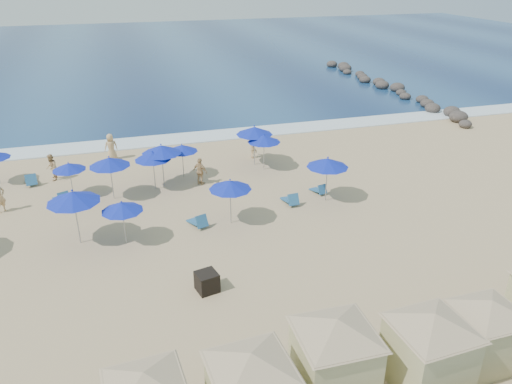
# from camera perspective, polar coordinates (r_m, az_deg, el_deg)

# --- Properties ---
(ground) EXTENTS (160.00, 160.00, 0.00)m
(ground) POSITION_cam_1_polar(r_m,az_deg,el_deg) (22.80, -6.76, -6.48)
(ground) COLOR tan
(ground) RESTS_ON ground
(ocean) EXTENTS (160.00, 80.00, 0.06)m
(ocean) POSITION_cam_1_polar(r_m,az_deg,el_deg) (75.28, -14.61, 15.08)
(ocean) COLOR navy
(ocean) RESTS_ON ground
(surf_line) EXTENTS (160.00, 2.50, 0.08)m
(surf_line) POSITION_cam_1_polar(r_m,az_deg,el_deg) (36.85, -11.14, 5.77)
(surf_line) COLOR white
(surf_line) RESTS_ON ground
(rock_jetty) EXTENTS (2.56, 26.66, 0.96)m
(rock_jetty) POSITION_cam_1_polar(r_m,az_deg,el_deg) (53.02, 14.78, 11.59)
(rock_jetty) COLOR #2F2927
(rock_jetty) RESTS_ON ground
(trash_bin) EXTENTS (0.95, 0.95, 0.80)m
(trash_bin) POSITION_cam_1_polar(r_m,az_deg,el_deg) (19.91, -5.62, -10.18)
(trash_bin) COLOR black
(trash_bin) RESTS_ON ground
(cabana_1) EXTENTS (4.50, 4.50, 2.83)m
(cabana_1) POSITION_cam_1_polar(r_m,az_deg,el_deg) (14.23, -0.56, -20.74)
(cabana_1) COLOR #C3BA85
(cabana_1) RESTS_ON ground
(cabana_2) EXTENTS (4.65, 4.65, 2.91)m
(cabana_2) POSITION_cam_1_polar(r_m,az_deg,el_deg) (15.28, 9.05, -17.01)
(cabana_2) COLOR #C3BA85
(cabana_2) RESTS_ON ground
(cabana_3) EXTENTS (4.56, 4.56, 2.87)m
(cabana_3) POSITION_cam_1_polar(r_m,az_deg,el_deg) (16.19, 19.32, -15.65)
(cabana_3) COLOR #C3BA85
(cabana_3) RESTS_ON ground
(cabana_4) EXTENTS (4.16, 4.16, 2.61)m
(cabana_4) POSITION_cam_1_polar(r_m,az_deg,el_deg) (17.70, 24.88, -13.44)
(cabana_4) COLOR #C3BA85
(cabana_4) RESTS_ON ground
(umbrella_3) EXTENTS (2.37, 2.37, 2.69)m
(umbrella_3) POSITION_cam_1_polar(r_m,az_deg,el_deg) (23.48, -20.19, -0.52)
(umbrella_3) COLOR #A5A8AD
(umbrella_3) RESTS_ON ground
(umbrella_4) EXTENTS (2.18, 2.18, 2.48)m
(umbrella_4) POSITION_cam_1_polar(r_m,az_deg,el_deg) (27.56, -16.42, 3.33)
(umbrella_4) COLOR #A5A8AD
(umbrella_4) RESTS_ON ground
(umbrella_5) EXTENTS (1.79, 1.79, 2.03)m
(umbrella_5) POSITION_cam_1_polar(r_m,az_deg,el_deg) (28.70, -20.62, 2.74)
(umbrella_5) COLOR #A5A8AD
(umbrella_5) RESTS_ON ground
(umbrella_6) EXTENTS (1.88, 1.88, 2.14)m
(umbrella_6) POSITION_cam_1_polar(r_m,az_deg,el_deg) (23.01, -15.08, -1.65)
(umbrella_6) COLOR #A5A8AD
(umbrella_6) RESTS_ON ground
(umbrella_7) EXTENTS (1.86, 1.86, 2.12)m
(umbrella_7) POSITION_cam_1_polar(r_m,az_deg,el_deg) (29.70, -8.46, 4.98)
(umbrella_7) COLOR #A5A8AD
(umbrella_7) RESTS_ON ground
(umbrella_8) EXTENTS (2.08, 2.08, 2.37)m
(umbrella_8) POSITION_cam_1_polar(r_m,az_deg,el_deg) (23.94, -2.97, 0.82)
(umbrella_8) COLOR #A5A8AD
(umbrella_8) RESTS_ON ground
(umbrella_9) EXTENTS (2.29, 2.29, 2.61)m
(umbrella_9) POSITION_cam_1_polar(r_m,az_deg,el_deg) (31.15, -0.19, 7.03)
(umbrella_9) COLOR #A5A8AD
(umbrella_9) RESTS_ON ground
(umbrella_10) EXTENTS (2.03, 2.03, 2.31)m
(umbrella_10) POSITION_cam_1_polar(r_m,az_deg,el_deg) (30.48, 0.92, 6.11)
(umbrella_10) COLOR #A5A8AD
(umbrella_10) RESTS_ON ground
(umbrella_11) EXTENTS (2.23, 2.23, 2.54)m
(umbrella_11) POSITION_cam_1_polar(r_m,az_deg,el_deg) (26.47, 8.19, 3.34)
(umbrella_11) COLOR #A5A8AD
(umbrella_11) RESTS_ON ground
(umbrella_12) EXTENTS (2.04, 2.04, 2.32)m
(umbrella_12) POSITION_cam_1_polar(r_m,az_deg,el_deg) (28.26, -11.73, 4.05)
(umbrella_12) COLOR #A5A8AD
(umbrella_12) RESTS_ON ground
(umbrella_13) EXTENTS (2.25, 2.25, 2.56)m
(umbrella_13) POSITION_cam_1_polar(r_m,az_deg,el_deg) (28.55, -10.77, 4.81)
(umbrella_13) COLOR #A5A8AD
(umbrella_13) RESTS_ON ground
(beach_chair_1) EXTENTS (0.86, 1.46, 0.75)m
(beach_chair_1) POSITION_cam_1_polar(r_m,az_deg,el_deg) (31.75, -24.33, 1.24)
(beach_chair_1) COLOR #275E8F
(beach_chair_1) RESTS_ON ground
(beach_chair_2) EXTENTS (1.05, 1.43, 0.72)m
(beach_chair_2) POSITION_cam_1_polar(r_m,az_deg,el_deg) (28.72, -21.29, -0.66)
(beach_chair_2) COLOR #275E8F
(beach_chair_2) RESTS_ON ground
(beach_chair_3) EXTENTS (0.96, 1.42, 0.72)m
(beach_chair_3) POSITION_cam_1_polar(r_m,az_deg,el_deg) (24.56, -6.59, -3.37)
(beach_chair_3) COLOR #275E8F
(beach_chair_3) RESTS_ON ground
(beach_chair_4) EXTENTS (0.67, 1.35, 0.72)m
(beach_chair_4) POSITION_cam_1_polar(r_m,az_deg,el_deg) (26.65, 3.99, -0.88)
(beach_chair_4) COLOR #275E8F
(beach_chair_4) RESTS_ON ground
(beach_chair_5) EXTENTS (0.72, 1.20, 0.62)m
(beach_chair_5) POSITION_cam_1_polar(r_m,az_deg,el_deg) (28.05, 7.23, 0.26)
(beach_chair_5) COLOR #275E8F
(beach_chair_5) RESTS_ON ground
(beachgoer_1) EXTENTS (0.62, 0.79, 1.60)m
(beachgoer_1) POSITION_cam_1_polar(r_m,az_deg,el_deg) (31.69, -22.34, 2.61)
(beachgoer_1) COLOR tan
(beachgoer_1) RESTS_ON ground
(beachgoer_2) EXTENTS (0.93, 0.96, 1.61)m
(beachgoer_2) POSITION_cam_1_polar(r_m,az_deg,el_deg) (28.92, -6.39, 2.35)
(beachgoer_2) COLOR tan
(beachgoer_2) RESTS_ON ground
(beachgoer_3) EXTENTS (0.64, 1.08, 1.64)m
(beachgoer_3) POSITION_cam_1_polar(r_m,az_deg,el_deg) (32.77, -0.32, 5.28)
(beachgoer_3) COLOR tan
(beachgoer_3) RESTS_ON ground
(beachgoer_4) EXTENTS (0.95, 0.72, 1.74)m
(beachgoer_4) POSITION_cam_1_polar(r_m,az_deg,el_deg) (33.80, -16.25, 4.98)
(beachgoer_4) COLOR tan
(beachgoer_4) RESTS_ON ground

